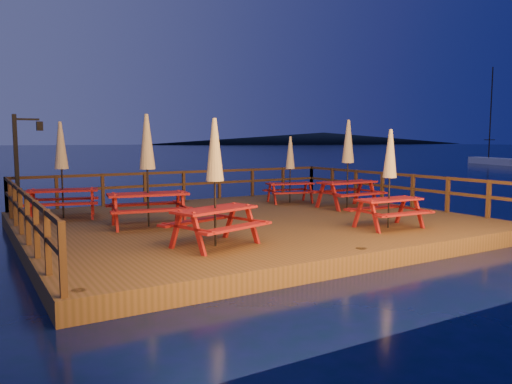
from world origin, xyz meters
TOP-DOWN VIEW (x-y plane):
  - ground at (0.00, 0.00)m, footprint 500.00×500.00m
  - deck at (0.00, 0.00)m, footprint 12.00×10.00m
  - deck_piles at (0.00, 0.00)m, footprint 11.44×9.44m
  - railing at (0.00, 1.78)m, footprint 11.80×9.75m
  - lamp_post at (-5.39, 4.55)m, footprint 0.85×0.18m
  - headland_right at (185.00, 230.00)m, footprint 230.40×86.40m
  - sailboat at (41.99, 20.73)m, footprint 3.62×7.03m
  - picnic_table_0 at (-4.55, 2.77)m, footprint 2.24×1.99m
  - picnic_table_1 at (2.27, -3.12)m, footprint 1.81×1.52m
  - picnic_table_2 at (3.92, 0.35)m, footprint 2.05×1.71m
  - picnic_table_3 at (3.01, 2.35)m, footprint 1.92×1.70m
  - picnic_table_4 at (-2.47, -2.84)m, footprint 2.25×2.03m
  - picnic_table_5 at (-2.91, 0.19)m, footprint 2.26×1.96m

SIDE VIEW (x-z plane):
  - deck_piles at x=0.00m, z-range -1.00..0.40m
  - ground at x=0.00m, z-range 0.00..0.00m
  - deck at x=0.00m, z-range 0.00..0.40m
  - sailboat at x=41.99m, z-range -4.89..5.59m
  - railing at x=0.00m, z-range 0.61..1.71m
  - picnic_table_3 at x=3.01m, z-range 0.45..2.80m
  - picnic_table_1 at x=2.27m, z-range 0.45..2.94m
  - picnic_table_4 at x=-2.47m, z-range 0.45..3.13m
  - picnic_table_0 at x=-4.55m, z-range 0.45..3.19m
  - picnic_table_2 at x=3.92m, z-range 0.46..3.33m
  - picnic_table_5 at x=-2.91m, z-range 0.46..3.34m
  - lamp_post at x=-5.39m, z-range 0.70..3.70m
  - headland_right at x=185.00m, z-range 0.00..7.00m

